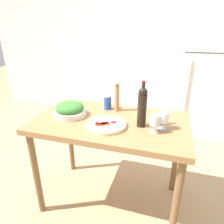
% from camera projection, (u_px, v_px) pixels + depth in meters
% --- Properties ---
extents(ground_plane, '(14.00, 14.00, 0.00)m').
position_uv_depth(ground_plane, '(111.00, 198.00, 2.05)').
color(ground_plane, tan).
extents(wall_back, '(6.40, 0.06, 2.60)m').
position_uv_depth(wall_back, '(148.00, 47.00, 3.54)').
color(wall_back, silver).
rests_on(wall_back, ground_plane).
extents(refrigerator, '(0.75, 0.70, 1.82)m').
position_uv_depth(refrigerator, '(205.00, 77.00, 3.10)').
color(refrigerator, white).
rests_on(refrigerator, ground_plane).
extents(prep_counter, '(1.30, 0.76, 0.89)m').
position_uv_depth(prep_counter, '(111.00, 131.00, 1.74)').
color(prep_counter, olive).
rests_on(prep_counter, ground_plane).
extents(wine_bottle, '(0.07, 0.07, 0.37)m').
position_uv_depth(wine_bottle, '(142.00, 106.00, 1.54)').
color(wine_bottle, black).
rests_on(wine_bottle, prep_counter).
extents(wine_glass_near, '(0.08, 0.08, 0.14)m').
position_uv_depth(wine_glass_near, '(155.00, 121.00, 1.47)').
color(wine_glass_near, silver).
rests_on(wine_glass_near, prep_counter).
extents(wine_glass_far, '(0.08, 0.08, 0.14)m').
position_uv_depth(wine_glass_far, '(164.00, 118.00, 1.52)').
color(wine_glass_far, silver).
rests_on(wine_glass_far, prep_counter).
extents(pepper_mill, '(0.05, 0.05, 0.28)m').
position_uv_depth(pepper_mill, '(117.00, 97.00, 1.85)').
color(pepper_mill, '#AD7F51').
rests_on(pepper_mill, prep_counter).
extents(salad_bowl, '(0.29, 0.29, 0.13)m').
position_uv_depth(salad_bowl, '(70.00, 110.00, 1.78)').
color(salad_bowl, silver).
rests_on(salad_bowl, prep_counter).
extents(homemade_pizza, '(0.32, 0.32, 0.03)m').
position_uv_depth(homemade_pizza, '(106.00, 125.00, 1.59)').
color(homemade_pizza, beige).
rests_on(homemade_pizza, prep_counter).
extents(salt_canister, '(0.07, 0.07, 0.14)m').
position_uv_depth(salt_canister, '(108.00, 102.00, 1.91)').
color(salt_canister, '#284CA3').
rests_on(salt_canister, prep_counter).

